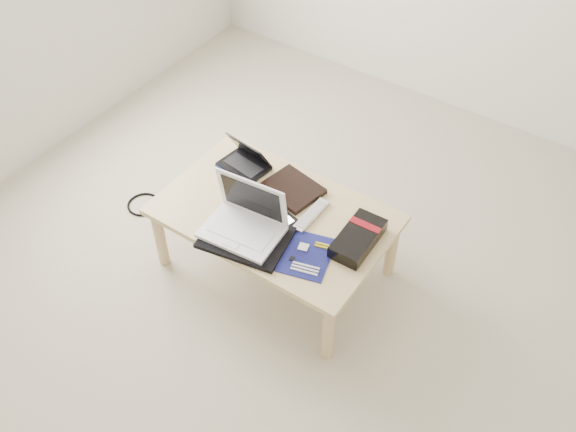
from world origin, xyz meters
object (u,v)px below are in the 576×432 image
Objects in this scene: coffee_table at (275,220)px; white_laptop at (245,220)px; gpu_box at (358,238)px; netbook at (245,161)px.

white_laptop reaches higher than coffee_table.
gpu_box is at bearing 7.36° from coffee_table.
netbook is 0.75m from gpu_box.
white_laptop is 1.24× the size of gpu_box.
netbook is at bearing 127.08° from white_laptop.
netbook is 0.70× the size of white_laptop.
coffee_table is 0.38m from netbook.
coffee_table is 2.92× the size of white_laptop.
gpu_box is (0.74, -0.14, -0.00)m from netbook.
white_laptop is at bearing -103.06° from coffee_table.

